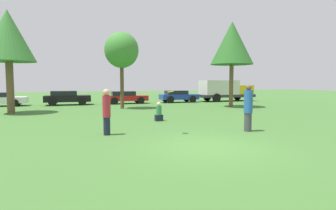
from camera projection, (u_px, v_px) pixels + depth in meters
ground_plane at (207, 147)px, 8.76m from camera, size 120.00×120.00×0.00m
person_thrower at (107, 111)px, 10.66m from camera, size 0.31×0.31×1.78m
person_catcher at (248, 108)px, 11.48m from camera, size 0.36×0.36×1.93m
frisbee at (171, 92)px, 10.76m from camera, size 0.25×0.25×0.07m
bystander_sitting at (159, 113)px, 14.67m from camera, size 0.39×0.33×1.01m
tree_0 at (8, 36)px, 17.96m from camera, size 3.36×3.36×6.77m
tree_1 at (122, 51)px, 21.43m from camera, size 2.63×2.63×5.93m
tree_2 at (232, 43)px, 22.84m from camera, size 3.51×3.51×7.05m
parked_car_black at (67, 97)px, 25.29m from camera, size 4.02×2.11×1.29m
parked_car_red at (125, 97)px, 26.95m from camera, size 4.07×1.91×1.21m
parked_car_blue at (178, 96)px, 28.70m from camera, size 3.92×1.89×1.23m
delivery_truck_yellow at (225, 90)px, 30.60m from camera, size 6.30×2.49×2.29m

